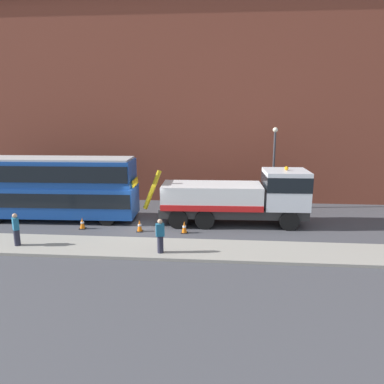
{
  "coord_description": "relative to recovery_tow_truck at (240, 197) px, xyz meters",
  "views": [
    {
      "loc": [
        4.66,
        -21.48,
        6.93
      ],
      "look_at": [
        2.81,
        0.57,
        2.0
      ],
      "focal_mm": 34.05,
      "sensor_mm": 36.0,
      "label": 1
    }
  ],
  "objects": [
    {
      "name": "ground_plane",
      "position": [
        -5.82,
        -0.59,
        -1.76
      ],
      "size": [
        120.0,
        120.0,
        0.0
      ],
      "primitive_type": "plane",
      "color": "#424247"
    },
    {
      "name": "near_kerb",
      "position": [
        -5.82,
        -4.79,
        -1.68
      ],
      "size": [
        60.0,
        2.8,
        0.15
      ],
      "primitive_type": "cube",
      "color": "gray",
      "rests_on": "ground_plane"
    },
    {
      "name": "building_facade",
      "position": [
        -5.82,
        6.26,
        6.31
      ],
      "size": [
        60.0,
        1.5,
        16.0
      ],
      "color": "brown",
      "rests_on": "ground_plane"
    },
    {
      "name": "recovery_tow_truck",
      "position": [
        0.0,
        0.0,
        0.0
      ],
      "size": [
        10.18,
        2.91,
        3.67
      ],
      "rotation": [
        0.0,
        0.0,
        0.03
      ],
      "color": "#2D2D2D",
      "rests_on": "ground_plane"
    },
    {
      "name": "double_decker_bus",
      "position": [
        -12.15,
        -0.01,
        0.47
      ],
      "size": [
        11.11,
        2.89,
        4.06
      ],
      "rotation": [
        0.0,
        0.0,
        0.03
      ],
      "color": "#19479E",
      "rests_on": "ground_plane"
    },
    {
      "name": "pedestrian_onlooker",
      "position": [
        -11.63,
        -5.12,
        -0.77
      ],
      "size": [
        0.46,
        0.47,
        1.71
      ],
      "rotation": [
        0.0,
        0.0,
        0.72
      ],
      "color": "#232333",
      "rests_on": "near_kerb"
    },
    {
      "name": "pedestrian_bystander",
      "position": [
        -4.11,
        -5.48,
        -0.77
      ],
      "size": [
        0.46,
        0.38,
        1.71
      ],
      "rotation": [
        0.0,
        0.0,
        1.87
      ],
      "color": "#232333",
      "rests_on": "near_kerb"
    },
    {
      "name": "traffic_cone_near_bus",
      "position": [
        -9.48,
        -1.78,
        -1.42
      ],
      "size": [
        0.36,
        0.36,
        0.72
      ],
      "color": "orange",
      "rests_on": "ground_plane"
    },
    {
      "name": "traffic_cone_midway",
      "position": [
        -5.93,
        -2.0,
        -1.42
      ],
      "size": [
        0.36,
        0.36,
        0.72
      ],
      "color": "orange",
      "rests_on": "ground_plane"
    },
    {
      "name": "traffic_cone_near_truck",
      "position": [
        -3.29,
        -2.05,
        -1.42
      ],
      "size": [
        0.36,
        0.36,
        0.72
      ],
      "color": "orange",
      "rests_on": "ground_plane"
    },
    {
      "name": "street_lamp",
      "position": [
        2.5,
        4.07,
        1.71
      ],
      "size": [
        0.36,
        0.36,
        5.83
      ],
      "color": "#38383D",
      "rests_on": "ground_plane"
    }
  ]
}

